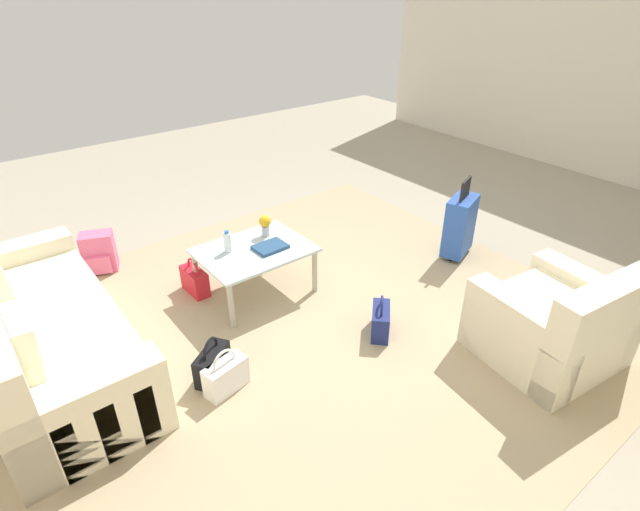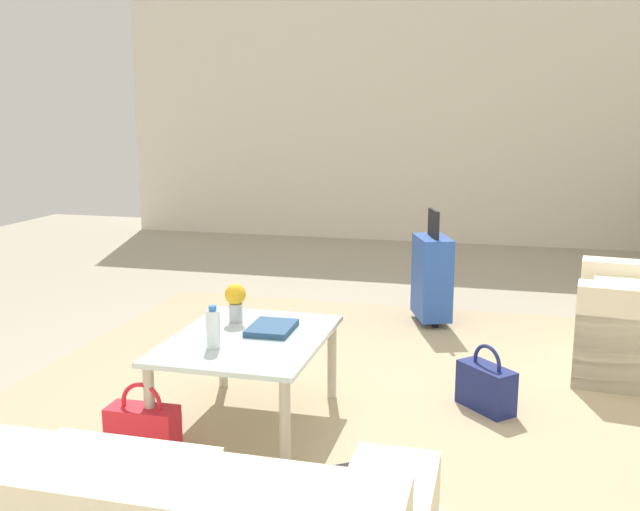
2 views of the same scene
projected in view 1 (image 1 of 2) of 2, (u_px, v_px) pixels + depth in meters
ground_plane at (324, 301)px, 4.52m from camera, size 12.00×12.00×0.00m
wall_left at (630, 63)px, 6.44m from camera, size 0.12×8.00×3.10m
area_rug at (282, 338)px, 4.06m from camera, size 5.20×4.40×0.01m
couch at (36, 338)px, 3.61m from camera, size 0.92×2.28×0.88m
armchair at (557, 328)px, 3.71m from camera, size 1.04×1.00×0.83m
coffee_table at (254, 255)px, 4.45m from camera, size 0.97×0.74×0.46m
water_bottle at (228, 242)px, 4.33m from camera, size 0.06×0.06×0.20m
coffee_table_book at (270, 247)px, 4.42m from camera, size 0.29×0.22×0.03m
flower_vase at (265, 224)px, 4.57m from camera, size 0.11×0.11×0.21m
suitcase_blue at (460, 225)px, 5.06m from camera, size 0.45×0.34×0.85m
handbag_black at (212, 364)px, 3.62m from camera, size 0.34×0.30×0.36m
handbag_red at (195, 280)px, 4.58m from camera, size 0.15×0.32×0.36m
handbag_white at (226, 376)px, 3.51m from camera, size 0.34×0.20×0.36m
handbag_navy at (381, 320)px, 4.06m from camera, size 0.33×0.32×0.36m
backpack_pink at (99, 253)px, 4.89m from camera, size 0.35×0.33×0.40m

